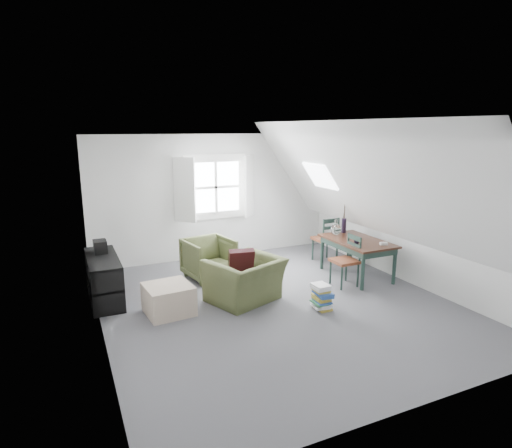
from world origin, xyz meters
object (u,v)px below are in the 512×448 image
dining_table (357,245)px  magazine_stack (322,297)px  armchair_far (209,278)px  ottoman (169,299)px  dining_chair_far (326,239)px  media_shelf (104,281)px  dining_chair_near (346,260)px  armchair_near (245,301)px

dining_table → magazine_stack: bearing=-148.7°
armchair_far → ottoman: (-1.00, -1.17, 0.21)m
dining_table → dining_chair_far: 0.96m
ottoman → media_shelf: size_ratio=0.47×
ottoman → magazine_stack: 2.23m
dining_chair_near → magazine_stack: size_ratio=2.27×
armchair_near → media_shelf: media_shelf is taller
armchair_near → armchair_far: 1.23m
dining_chair_far → dining_chair_near: (-0.43, -1.25, -0.03)m
ottoman → dining_chair_far: size_ratio=0.70×
ottoman → dining_table: 3.46m
armchair_near → armchair_far: bearing=-102.6°
armchair_near → dining_chair_far: size_ratio=1.14×
dining_chair_near → dining_chair_far: bearing=140.5°
ottoman → magazine_stack: (2.08, -0.80, -0.02)m
dining_table → dining_chair_far: dining_chair_far is taller
media_shelf → magazine_stack: 3.32m
media_shelf → magazine_stack: (2.86, -1.67, -0.12)m
dining_chair_far → dining_chair_near: size_ratio=1.06×
armchair_near → ottoman: ottoman is taller
armchair_near → dining_table: 2.34m
dining_chair_far → media_shelf: (-4.21, -0.24, -0.16)m
ottoman → armchair_near: bearing=-2.2°
armchair_near → dining_chair_far: (2.24, 1.16, 0.47)m
armchair_far → media_shelf: 1.84m
media_shelf → armchair_far: bearing=10.4°
armchair_near → dining_table: (2.26, 0.21, 0.58)m
media_shelf → armchair_near: bearing=-24.2°
ottoman → magazine_stack: bearing=-21.1°
dining_table → magazine_stack: dining_table is taller
dining_chair_far → dining_chair_near: 1.32m
armchair_far → dining_chair_far: size_ratio=0.87×
dining_chair_far → media_shelf: dining_chair_far is taller
magazine_stack → dining_chair_far: bearing=55.0°
armchair_far → ottoman: bearing=-141.1°
armchair_near → dining_table: size_ratio=0.77×
armchair_far → armchair_near: bearing=-92.3°
magazine_stack → media_shelf: bearing=149.7°
ottoman → dining_chair_far: bearing=18.0°
magazine_stack → ottoman: bearing=158.9°
armchair_far → dining_table: (2.43, -1.01, 0.58)m
armchair_far → dining_table: dining_table is taller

